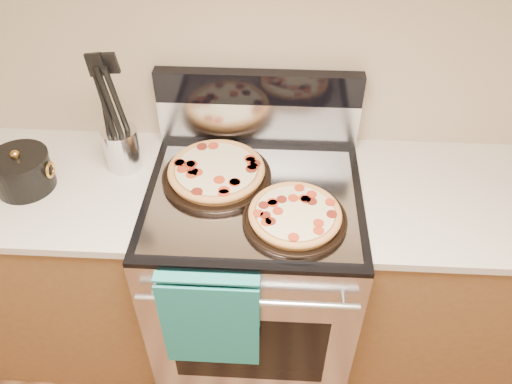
# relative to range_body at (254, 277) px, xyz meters

# --- Properties ---
(wall_back) EXTENTS (4.00, 0.00, 4.00)m
(wall_back) POSITION_rel_range_body_xyz_m (0.00, 0.35, 0.90)
(wall_back) COLOR #C9B591
(wall_back) RESTS_ON ground
(range_body) EXTENTS (0.76, 0.68, 0.90)m
(range_body) POSITION_rel_range_body_xyz_m (0.00, 0.00, 0.00)
(range_body) COLOR #B7B7BC
(range_body) RESTS_ON ground
(oven_window) EXTENTS (0.56, 0.01, 0.40)m
(oven_window) POSITION_rel_range_body_xyz_m (0.00, -0.34, 0.00)
(oven_window) COLOR black
(oven_window) RESTS_ON range_body
(cooktop) EXTENTS (0.76, 0.68, 0.02)m
(cooktop) POSITION_rel_range_body_xyz_m (0.00, 0.00, 0.46)
(cooktop) COLOR black
(cooktop) RESTS_ON range_body
(backsplash_lower) EXTENTS (0.76, 0.06, 0.18)m
(backsplash_lower) POSITION_rel_range_body_xyz_m (0.00, 0.31, 0.56)
(backsplash_lower) COLOR silver
(backsplash_lower) RESTS_ON cooktop
(backsplash_upper) EXTENTS (0.76, 0.06, 0.12)m
(backsplash_upper) POSITION_rel_range_body_xyz_m (0.00, 0.31, 0.71)
(backsplash_upper) COLOR black
(backsplash_upper) RESTS_ON backsplash_lower
(oven_handle) EXTENTS (0.70, 0.03, 0.03)m
(oven_handle) POSITION_rel_range_body_xyz_m (0.00, -0.38, 0.35)
(oven_handle) COLOR silver
(oven_handle) RESTS_ON range_body
(dish_towel) EXTENTS (0.32, 0.05, 0.42)m
(dish_towel) POSITION_rel_range_body_xyz_m (-0.12, -0.38, 0.25)
(dish_towel) COLOR teal
(dish_towel) RESTS_ON oven_handle
(foil_sheet) EXTENTS (0.70, 0.55, 0.01)m
(foil_sheet) POSITION_rel_range_body_xyz_m (0.00, -0.03, 0.47)
(foil_sheet) COLOR gray
(foil_sheet) RESTS_ON cooktop
(cabinet_left) EXTENTS (1.00, 0.62, 0.88)m
(cabinet_left) POSITION_rel_range_body_xyz_m (-0.88, 0.03, -0.01)
(cabinet_left) COLOR brown
(cabinet_left) RESTS_ON ground
(countertop_left) EXTENTS (1.02, 0.64, 0.03)m
(countertop_left) POSITION_rel_range_body_xyz_m (-0.88, 0.03, 0.45)
(countertop_left) COLOR beige
(countertop_left) RESTS_ON cabinet_left
(cabinet_right) EXTENTS (1.00, 0.62, 0.88)m
(cabinet_right) POSITION_rel_range_body_xyz_m (0.88, 0.03, -0.01)
(cabinet_right) COLOR brown
(cabinet_right) RESTS_ON ground
(countertop_right) EXTENTS (1.02, 0.64, 0.03)m
(countertop_right) POSITION_rel_range_body_xyz_m (0.88, 0.03, 0.45)
(countertop_right) COLOR beige
(countertop_right) RESTS_ON cabinet_right
(pepperoni_pizza_back) EXTENTS (0.50, 0.50, 0.05)m
(pepperoni_pizza_back) POSITION_rel_range_body_xyz_m (-0.14, 0.07, 0.50)
(pepperoni_pizza_back) COLOR #AE6F35
(pepperoni_pizza_back) RESTS_ON foil_sheet
(pepperoni_pizza_front) EXTENTS (0.38, 0.38, 0.05)m
(pepperoni_pizza_front) POSITION_rel_range_body_xyz_m (0.14, -0.13, 0.50)
(pepperoni_pizza_front) COLOR #AE6F35
(pepperoni_pizza_front) RESTS_ON foil_sheet
(utensil_crock) EXTENTS (0.14, 0.14, 0.16)m
(utensil_crock) POSITION_rel_range_body_xyz_m (-0.49, 0.14, 0.54)
(utensil_crock) COLOR silver
(utensil_crock) RESTS_ON countertop_left
(saucepan) EXTENTS (0.21, 0.21, 0.12)m
(saucepan) POSITION_rel_range_body_xyz_m (-0.81, 0.00, 0.52)
(saucepan) COLOR black
(saucepan) RESTS_ON countertop_left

